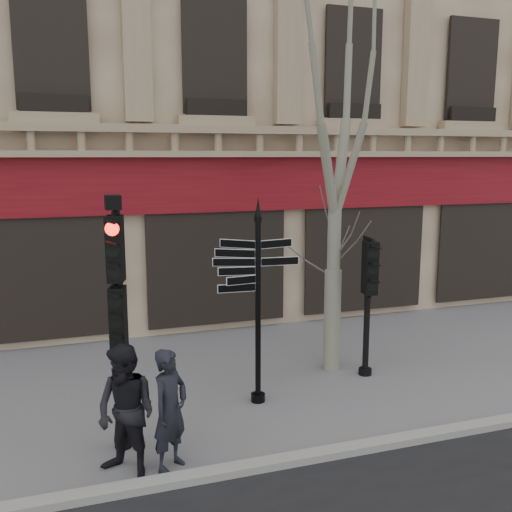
{
  "coord_description": "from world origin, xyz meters",
  "views": [
    {
      "loc": [
        -3.36,
        -8.24,
        4.27
      ],
      "look_at": [
        -0.43,
        0.6,
        2.62
      ],
      "focal_mm": 40.0,
      "sensor_mm": 36.0,
      "label": 1
    }
  ],
  "objects_px": {
    "plane_tree": "(338,85)",
    "pedestrian_b": "(126,412)",
    "traffic_signal_secondary": "(368,283)",
    "pedestrian_a": "(170,410)",
    "fingerpost": "(258,267)",
    "traffic_signal_main": "(117,293)"
  },
  "relations": [
    {
      "from": "plane_tree",
      "to": "pedestrian_b",
      "type": "relative_size",
      "value": 4.34
    },
    {
      "from": "fingerpost",
      "to": "traffic_signal_main",
      "type": "height_order",
      "value": "traffic_signal_main"
    },
    {
      "from": "traffic_signal_main",
      "to": "traffic_signal_secondary",
      "type": "bearing_deg",
      "value": 32.3
    },
    {
      "from": "pedestrian_a",
      "to": "pedestrian_b",
      "type": "bearing_deg",
      "value": 137.93
    },
    {
      "from": "pedestrian_a",
      "to": "fingerpost",
      "type": "bearing_deg",
      "value": -0.02
    },
    {
      "from": "traffic_signal_main",
      "to": "pedestrian_a",
      "type": "xyz_separation_m",
      "value": [
        0.58,
        -0.79,
        -1.5
      ]
    },
    {
      "from": "traffic_signal_main",
      "to": "pedestrian_b",
      "type": "xyz_separation_m",
      "value": [
        -0.01,
        -0.8,
        -1.45
      ]
    },
    {
      "from": "pedestrian_b",
      "to": "pedestrian_a",
      "type": "bearing_deg",
      "value": 45.89
    },
    {
      "from": "fingerpost",
      "to": "traffic_signal_main",
      "type": "bearing_deg",
      "value": -145.68
    },
    {
      "from": "traffic_signal_secondary",
      "to": "plane_tree",
      "type": "xyz_separation_m",
      "value": [
        -0.5,
        0.49,
        3.7
      ]
    },
    {
      "from": "traffic_signal_secondary",
      "to": "pedestrian_a",
      "type": "bearing_deg",
      "value": -143.55
    },
    {
      "from": "traffic_signal_secondary",
      "to": "plane_tree",
      "type": "distance_m",
      "value": 3.76
    },
    {
      "from": "traffic_signal_secondary",
      "to": "pedestrian_a",
      "type": "height_order",
      "value": "traffic_signal_secondary"
    },
    {
      "from": "fingerpost",
      "to": "traffic_signal_secondary",
      "type": "height_order",
      "value": "fingerpost"
    },
    {
      "from": "traffic_signal_secondary",
      "to": "pedestrian_b",
      "type": "xyz_separation_m",
      "value": [
        -4.81,
        -2.19,
        -0.95
      ]
    },
    {
      "from": "traffic_signal_main",
      "to": "traffic_signal_secondary",
      "type": "height_order",
      "value": "traffic_signal_main"
    },
    {
      "from": "fingerpost",
      "to": "traffic_signal_secondary",
      "type": "xyz_separation_m",
      "value": [
        2.4,
        0.51,
        -0.55
      ]
    },
    {
      "from": "fingerpost",
      "to": "traffic_signal_main",
      "type": "distance_m",
      "value": 2.56
    },
    {
      "from": "traffic_signal_main",
      "to": "pedestrian_a",
      "type": "distance_m",
      "value": 1.79
    },
    {
      "from": "traffic_signal_secondary",
      "to": "plane_tree",
      "type": "bearing_deg",
      "value": 144.67
    },
    {
      "from": "plane_tree",
      "to": "pedestrian_b",
      "type": "distance_m",
      "value": 6.88
    },
    {
      "from": "plane_tree",
      "to": "pedestrian_a",
      "type": "xyz_separation_m",
      "value": [
        -3.73,
        -2.68,
        -4.7
      ]
    }
  ]
}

